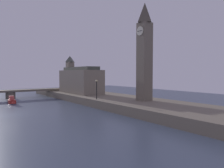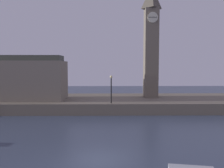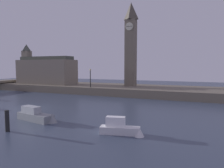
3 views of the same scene
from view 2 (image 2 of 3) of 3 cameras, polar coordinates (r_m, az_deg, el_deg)
The scene contains 5 objects.
ground_plane at distance 16.26m, azimuth -3.16°, elevation -18.42°, with size 120.00×120.00×0.00m, color #384256.
far_embankment at distance 35.43m, azimuth -1.88°, elevation -4.71°, with size 70.00×12.00×1.50m, color #6B6051.
clock_tower at distance 36.90m, azimuth 9.76°, elevation 10.75°, with size 2.31×2.35×17.37m.
parliament_hall at distance 36.32m, azimuth -23.27°, elevation 1.40°, with size 14.03×5.46×9.58m.
streetlamp at distance 30.00m, azimuth -0.21°, elevation -0.45°, with size 0.36×0.36×3.67m.
Camera 2 is at (0.62, -14.99, 6.27)m, focal length 36.52 mm.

